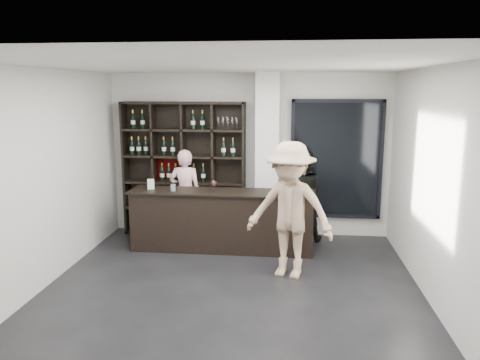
# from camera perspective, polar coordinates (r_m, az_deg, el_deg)

# --- Properties ---
(floor) EXTENTS (5.00, 5.50, 0.01)m
(floor) POSITION_cam_1_polar(r_m,az_deg,el_deg) (6.21, -1.27, -14.01)
(floor) COLOR black
(floor) RESTS_ON ground
(wine_shelf) EXTENTS (2.20, 0.35, 2.40)m
(wine_shelf) POSITION_cam_1_polar(r_m,az_deg,el_deg) (8.47, -6.82, 1.32)
(wine_shelf) COLOR black
(wine_shelf) RESTS_ON floor
(structural_column) EXTENTS (0.40, 0.40, 2.90)m
(structural_column) POSITION_cam_1_polar(r_m,az_deg,el_deg) (8.14, 3.35, 2.76)
(structural_column) COLOR silver
(structural_column) RESTS_ON floor
(glass_panel) EXTENTS (1.60, 0.08, 2.10)m
(glass_panel) POSITION_cam_1_polar(r_m,az_deg,el_deg) (8.39, 11.64, 2.46)
(glass_panel) COLOR black
(glass_panel) RESTS_ON floor
(tasting_counter) EXTENTS (3.02, 0.63, 0.99)m
(tasting_counter) POSITION_cam_1_polar(r_m,az_deg,el_deg) (7.70, -2.22, -4.96)
(tasting_counter) COLOR black
(tasting_counter) RESTS_ON floor
(taster_pink) EXTENTS (0.59, 0.39, 1.58)m
(taster_pink) POSITION_cam_1_polar(r_m,az_deg,el_deg) (8.38, -6.68, -1.63)
(taster_pink) COLOR #FAC3C6
(taster_pink) RESTS_ON floor
(taster_black) EXTENTS (0.83, 0.68, 1.59)m
(taster_black) POSITION_cam_1_polar(r_m,az_deg,el_deg) (8.18, 7.48, -1.93)
(taster_black) COLOR black
(taster_black) RESTS_ON floor
(customer) EXTENTS (1.40, 1.05, 1.92)m
(customer) POSITION_cam_1_polar(r_m,az_deg,el_deg) (6.56, 6.08, -3.69)
(customer) COLOR tan
(customer) RESTS_ON floor
(wine_glass) EXTENTS (0.09, 0.09, 0.21)m
(wine_glass) POSITION_cam_1_polar(r_m,az_deg,el_deg) (7.53, -3.23, -0.64)
(wine_glass) COLOR white
(wine_glass) RESTS_ON tasting_counter
(spit_cup) EXTENTS (0.11, 0.11, 0.11)m
(spit_cup) POSITION_cam_1_polar(r_m,az_deg,el_deg) (7.65, -8.15, -0.93)
(spit_cup) COLOR silver
(spit_cup) RESTS_ON tasting_counter
(napkin_stack) EXTENTS (0.15, 0.15, 0.02)m
(napkin_stack) POSITION_cam_1_polar(r_m,az_deg,el_deg) (7.60, 4.50, -1.28)
(napkin_stack) COLOR white
(napkin_stack) RESTS_ON tasting_counter
(card_stand) EXTENTS (0.12, 0.09, 0.17)m
(card_stand) POSITION_cam_1_polar(r_m,az_deg,el_deg) (7.85, -10.82, -0.50)
(card_stand) COLOR white
(card_stand) RESTS_ON tasting_counter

